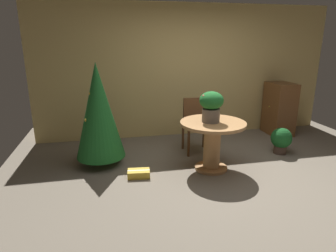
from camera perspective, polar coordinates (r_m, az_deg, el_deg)
ground_plane at (r=4.29m, az=11.57°, el=-10.13°), size 6.60×6.60×0.00m
back_wall_panel at (r=5.95m, az=3.75°, el=10.64°), size 6.00×0.10×2.60m
round_dining_table at (r=4.38m, az=8.70°, el=-2.39°), size 0.97×0.97×0.75m
flower_vase at (r=4.24m, az=8.51°, el=4.17°), size 0.35×0.35×0.45m
wooden_chair_far at (r=5.11m, az=5.47°, el=0.85°), size 0.44×0.42×0.93m
holiday_tree at (r=4.53m, az=-13.52°, el=2.87°), size 0.76×0.76×1.60m
gift_box_gold at (r=4.26m, az=-5.79°, el=-9.29°), size 0.34×0.23×0.10m
wooden_cabinet at (r=6.47m, az=21.03°, el=3.20°), size 0.47×0.62×1.07m
potted_plant at (r=5.39m, az=21.38°, el=-2.48°), size 0.36×0.36×0.46m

